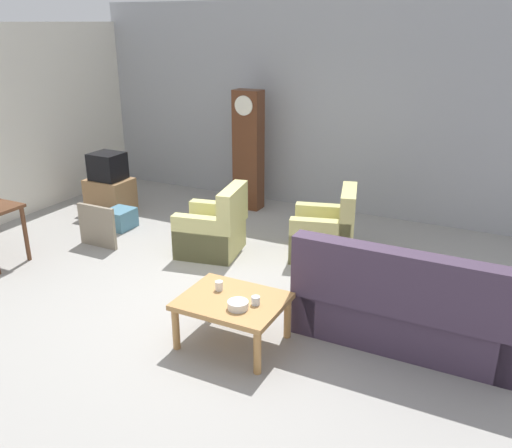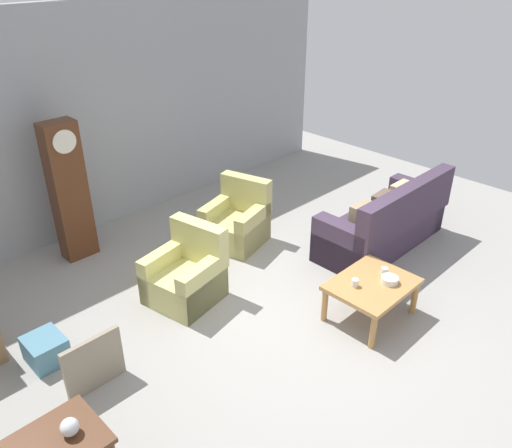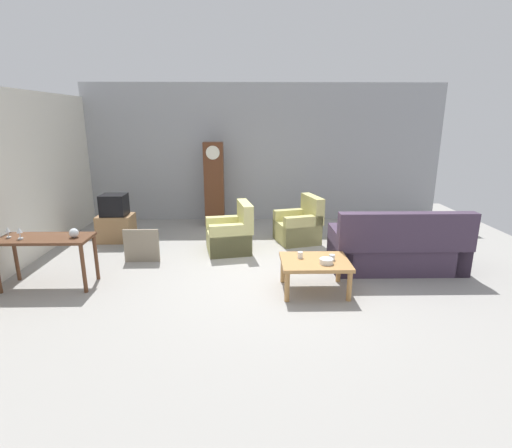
{
  "view_description": "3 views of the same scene",
  "coord_description": "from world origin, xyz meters",
  "px_view_note": "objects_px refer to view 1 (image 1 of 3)",
  "views": [
    {
      "loc": [
        2.75,
        -4.51,
        2.89
      ],
      "look_at": [
        -0.02,
        0.98,
        0.57
      ],
      "focal_mm": 37.85,
      "sensor_mm": 36.0,
      "label": 1
    },
    {
      "loc": [
        -3.7,
        -3.07,
        3.78
      ],
      "look_at": [
        0.2,
        0.87,
        0.77
      ],
      "focal_mm": 35.85,
      "sensor_mm": 36.0,
      "label": 2
    },
    {
      "loc": [
        -0.4,
        -5.79,
        2.42
      ],
      "look_at": [
        -0.25,
        0.88,
        0.59
      ],
      "focal_mm": 27.27,
      "sensor_mm": 36.0,
      "label": 3
    }
  ],
  "objects_px": {
    "framed_picture_leaning": "(97,226)",
    "cup_blue_rimmed": "(256,300)",
    "tv_stand_cabinet": "(110,195)",
    "storage_box_blue": "(120,219)",
    "armchair_olive_far": "(326,234)",
    "tv_crt": "(107,166)",
    "grandfather_clock": "(248,150)",
    "armchair_olive_near": "(214,231)",
    "coffee_table_wood": "(232,305)",
    "cup_white_porcelain": "(219,286)",
    "bowl_white_stacked": "(238,305)",
    "couch_floral": "(409,309)"
  },
  "relations": [
    {
      "from": "framed_picture_leaning",
      "to": "cup_blue_rimmed",
      "type": "relative_size",
      "value": 7.5
    },
    {
      "from": "tv_stand_cabinet",
      "to": "framed_picture_leaning",
      "type": "distance_m",
      "value": 1.47
    },
    {
      "from": "storage_box_blue",
      "to": "cup_blue_rimmed",
      "type": "bearing_deg",
      "value": -30.8
    },
    {
      "from": "armchair_olive_far",
      "to": "tv_crt",
      "type": "height_order",
      "value": "tv_crt"
    },
    {
      "from": "grandfather_clock",
      "to": "tv_crt",
      "type": "distance_m",
      "value": 2.24
    },
    {
      "from": "armchair_olive_near",
      "to": "coffee_table_wood",
      "type": "distance_m",
      "value": 2.18
    },
    {
      "from": "armchair_olive_near",
      "to": "storage_box_blue",
      "type": "bearing_deg",
      "value": 174.76
    },
    {
      "from": "tv_stand_cabinet",
      "to": "cup_white_porcelain",
      "type": "distance_m",
      "value": 4.16
    },
    {
      "from": "coffee_table_wood",
      "to": "cup_white_porcelain",
      "type": "relative_size",
      "value": 10.62
    },
    {
      "from": "grandfather_clock",
      "to": "cup_blue_rimmed",
      "type": "distance_m",
      "value": 4.13
    },
    {
      "from": "coffee_table_wood",
      "to": "tv_stand_cabinet",
      "type": "height_order",
      "value": "tv_stand_cabinet"
    },
    {
      "from": "armchair_olive_near",
      "to": "cup_blue_rimmed",
      "type": "bearing_deg",
      "value": -49.45
    },
    {
      "from": "bowl_white_stacked",
      "to": "grandfather_clock",
      "type": "bearing_deg",
      "value": 116.18
    },
    {
      "from": "armchair_olive_near",
      "to": "coffee_table_wood",
      "type": "height_order",
      "value": "armchair_olive_near"
    },
    {
      "from": "armchair_olive_near",
      "to": "tv_stand_cabinet",
      "type": "height_order",
      "value": "armchair_olive_near"
    },
    {
      "from": "armchair_olive_far",
      "to": "coffee_table_wood",
      "type": "relative_size",
      "value": 1.0
    },
    {
      "from": "framed_picture_leaning",
      "to": "bowl_white_stacked",
      "type": "relative_size",
      "value": 3.14
    },
    {
      "from": "coffee_table_wood",
      "to": "grandfather_clock",
      "type": "height_order",
      "value": "grandfather_clock"
    },
    {
      "from": "armchair_olive_near",
      "to": "framed_picture_leaning",
      "type": "distance_m",
      "value": 1.61
    },
    {
      "from": "couch_floral",
      "to": "armchair_olive_far",
      "type": "distance_m",
      "value": 2.1
    },
    {
      "from": "armchair_olive_near",
      "to": "tv_stand_cabinet",
      "type": "bearing_deg",
      "value": 163.57
    },
    {
      "from": "armchair_olive_far",
      "to": "couch_floral",
      "type": "bearing_deg",
      "value": -48.35
    },
    {
      "from": "couch_floral",
      "to": "tv_stand_cabinet",
      "type": "xyz_separation_m",
      "value": [
        -5.09,
        1.69,
        -0.09
      ]
    },
    {
      "from": "tv_crt",
      "to": "framed_picture_leaning",
      "type": "xyz_separation_m",
      "value": [
        0.83,
        -1.21,
        -0.46
      ]
    },
    {
      "from": "grandfather_clock",
      "to": "cup_white_porcelain",
      "type": "height_order",
      "value": "grandfather_clock"
    },
    {
      "from": "grandfather_clock",
      "to": "bowl_white_stacked",
      "type": "bearing_deg",
      "value": -63.82
    },
    {
      "from": "storage_box_blue",
      "to": "cup_white_porcelain",
      "type": "relative_size",
      "value": 4.51
    },
    {
      "from": "armchair_olive_far",
      "to": "storage_box_blue",
      "type": "height_order",
      "value": "armchair_olive_far"
    },
    {
      "from": "tv_stand_cabinet",
      "to": "tv_crt",
      "type": "relative_size",
      "value": 1.42
    },
    {
      "from": "armchair_olive_near",
      "to": "cup_white_porcelain",
      "type": "relative_size",
      "value": 10.18
    },
    {
      "from": "cup_white_porcelain",
      "to": "cup_blue_rimmed",
      "type": "distance_m",
      "value": 0.45
    },
    {
      "from": "tv_stand_cabinet",
      "to": "armchair_olive_near",
      "type": "bearing_deg",
      "value": -16.43
    },
    {
      "from": "armchair_olive_near",
      "to": "grandfather_clock",
      "type": "height_order",
      "value": "grandfather_clock"
    },
    {
      "from": "armchair_olive_near",
      "to": "bowl_white_stacked",
      "type": "relative_size",
      "value": 4.81
    },
    {
      "from": "coffee_table_wood",
      "to": "framed_picture_leaning",
      "type": "height_order",
      "value": "framed_picture_leaning"
    },
    {
      "from": "armchair_olive_far",
      "to": "cup_blue_rimmed",
      "type": "bearing_deg",
      "value": -86.08
    },
    {
      "from": "cup_blue_rimmed",
      "to": "bowl_white_stacked",
      "type": "distance_m",
      "value": 0.18
    },
    {
      "from": "bowl_white_stacked",
      "to": "framed_picture_leaning",
      "type": "bearing_deg",
      "value": 154.73
    },
    {
      "from": "armchair_olive_far",
      "to": "coffee_table_wood",
      "type": "height_order",
      "value": "armchair_olive_far"
    },
    {
      "from": "grandfather_clock",
      "to": "cup_blue_rimmed",
      "type": "xyz_separation_m",
      "value": [
        1.95,
        -3.62,
        -0.45
      ]
    },
    {
      "from": "armchair_olive_far",
      "to": "tv_crt",
      "type": "relative_size",
      "value": 2.01
    },
    {
      "from": "framed_picture_leaning",
      "to": "coffee_table_wood",
      "type": "bearing_deg",
      "value": -24.09
    },
    {
      "from": "couch_floral",
      "to": "cup_white_porcelain",
      "type": "bearing_deg",
      "value": -158.29
    },
    {
      "from": "tv_stand_cabinet",
      "to": "cup_blue_rimmed",
      "type": "xyz_separation_m",
      "value": [
        3.85,
        -2.46,
        0.24
      ]
    },
    {
      "from": "tv_stand_cabinet",
      "to": "bowl_white_stacked",
      "type": "relative_size",
      "value": 3.56
    },
    {
      "from": "coffee_table_wood",
      "to": "grandfather_clock",
      "type": "bearing_deg",
      "value": 115.31
    },
    {
      "from": "cup_blue_rimmed",
      "to": "grandfather_clock",
      "type": "bearing_deg",
      "value": 118.38
    },
    {
      "from": "armchair_olive_near",
      "to": "grandfather_clock",
      "type": "bearing_deg",
      "value": 103.51
    },
    {
      "from": "armchair_olive_near",
      "to": "armchair_olive_far",
      "type": "relative_size",
      "value": 0.95
    },
    {
      "from": "armchair_olive_near",
      "to": "framed_picture_leaning",
      "type": "xyz_separation_m",
      "value": [
        -1.52,
        -0.52,
        -0.02
      ]
    }
  ]
}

